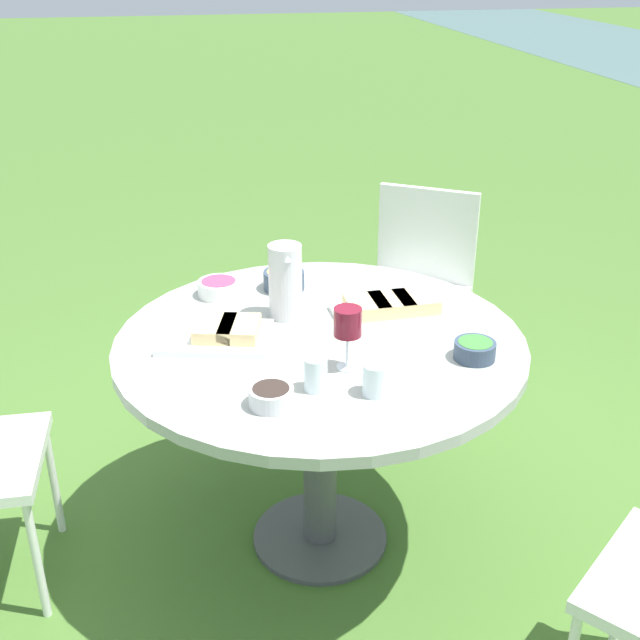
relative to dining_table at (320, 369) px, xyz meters
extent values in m
plane|color=#446B2B|center=(0.00, 0.00, -0.66)|extent=(40.00, 40.00, 0.00)
cylinder|color=#4C4C51|center=(0.00, 0.00, -0.66)|extent=(0.46, 0.46, 0.02)
cylinder|color=#4C4C51|center=(0.00, 0.00, -0.29)|extent=(0.11, 0.11, 0.72)
cylinder|color=#9EA399|center=(0.00, 0.00, 0.09)|extent=(1.24, 1.24, 0.03)
cube|color=silver|center=(-0.91, 0.59, -0.21)|extent=(0.59, 0.60, 0.04)
cube|color=silver|center=(-1.07, 0.70, 0.01)|extent=(0.26, 0.39, 0.42)
cylinder|color=silver|center=(-0.86, 0.33, -0.45)|extent=(0.03, 0.03, 0.43)
cylinder|color=silver|center=(-0.65, 0.65, -0.45)|extent=(0.03, 0.03, 0.43)
cylinder|color=silver|center=(-1.17, 0.53, -0.45)|extent=(0.03, 0.03, 0.43)
cylinder|color=silver|center=(-0.96, 0.85, -0.45)|extent=(0.03, 0.03, 0.43)
cylinder|color=silver|center=(0.17, -0.88, -0.45)|extent=(0.03, 0.03, 0.43)
cylinder|color=silver|center=(-0.22, -0.87, -0.45)|extent=(0.03, 0.03, 0.43)
cylinder|color=silver|center=(0.61, 0.75, -0.45)|extent=(0.03, 0.03, 0.43)
cylinder|color=silver|center=(-0.17, -0.08, 0.23)|extent=(0.11, 0.11, 0.24)
cone|color=silver|center=(-0.12, -0.08, 0.33)|extent=(0.03, 0.03, 0.03)
cylinder|color=silver|center=(0.20, 0.04, 0.11)|extent=(0.06, 0.06, 0.01)
cylinder|color=silver|center=(0.20, 0.04, 0.16)|extent=(0.01, 0.01, 0.10)
cylinder|color=maroon|center=(0.20, 0.04, 0.25)|extent=(0.08, 0.08, 0.08)
cube|color=white|center=(-0.10, 0.25, 0.12)|extent=(0.22, 0.37, 0.02)
cube|color=#E0C184|center=(-0.11, 0.33, 0.15)|extent=(0.14, 0.13, 0.04)
cube|color=#E0C184|center=(-0.10, 0.25, 0.15)|extent=(0.14, 0.13, 0.04)
cube|color=#E0C184|center=(-0.10, 0.17, 0.15)|extent=(0.14, 0.13, 0.04)
cube|color=white|center=(-0.04, -0.31, 0.12)|extent=(0.31, 0.37, 0.02)
cube|color=#E0C184|center=(-0.03, -0.24, 0.15)|extent=(0.18, 0.15, 0.04)
cube|color=#E0C184|center=(-0.04, -0.31, 0.15)|extent=(0.18, 0.15, 0.04)
cylinder|color=#334256|center=(-0.39, -0.05, 0.14)|extent=(0.14, 0.14, 0.06)
cylinder|color=#E0C147|center=(-0.39, -0.05, 0.16)|extent=(0.11, 0.11, 0.03)
cylinder|color=#334256|center=(0.21, 0.41, 0.14)|extent=(0.12, 0.12, 0.05)
cylinder|color=#387533|center=(0.21, 0.41, 0.15)|extent=(0.10, 0.10, 0.02)
cylinder|color=silver|center=(0.35, -0.20, 0.13)|extent=(0.12, 0.12, 0.05)
cylinder|color=#2D231E|center=(0.35, -0.20, 0.15)|extent=(0.10, 0.10, 0.02)
cylinder|color=white|center=(-0.38, -0.27, 0.14)|extent=(0.14, 0.14, 0.05)
cylinder|color=#D6385B|center=(-0.38, -0.27, 0.15)|extent=(0.12, 0.12, 0.02)
cylinder|color=silver|center=(0.35, 0.08, 0.15)|extent=(0.07, 0.07, 0.09)
cylinder|color=silver|center=(0.29, -0.07, 0.16)|extent=(0.06, 0.06, 0.09)
cube|color=#232328|center=(-1.21, 0.06, -0.54)|extent=(0.30, 0.14, 0.24)
torus|color=#232328|center=(-1.21, 0.06, -0.39)|extent=(0.19, 0.01, 0.19)
camera|label=1|loc=(2.11, -0.42, 1.21)|focal=45.00mm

